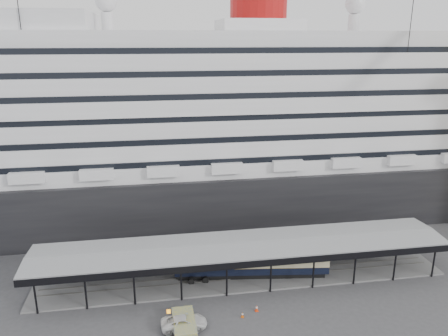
% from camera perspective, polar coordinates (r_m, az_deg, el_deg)
% --- Properties ---
extents(ground, '(200.00, 200.00, 0.00)m').
position_cam_1_polar(ground, '(58.19, 3.44, -16.53)').
color(ground, '#39393C').
rests_on(ground, ground).
extents(cruise_ship, '(130.00, 30.00, 43.90)m').
position_cam_1_polar(cruise_ship, '(81.32, -1.28, 7.12)').
color(cruise_ship, black).
rests_on(cruise_ship, ground).
extents(platform_canopy, '(56.00, 9.18, 5.30)m').
position_cam_1_polar(platform_canopy, '(61.16, 2.43, -12.16)').
color(platform_canopy, slate).
rests_on(platform_canopy, ground).
extents(port_truck, '(5.28, 2.52, 1.45)m').
position_cam_1_polar(port_truck, '(52.88, -5.23, -19.45)').
color(port_truck, silver).
rests_on(port_truck, ground).
extents(pullman_carriage, '(21.16, 5.36, 20.61)m').
position_cam_1_polar(pullman_carriage, '(61.33, 3.62, -11.93)').
color(pullman_carriage, black).
rests_on(pullman_carriage, ground).
extents(traffic_cone_left, '(0.43, 0.43, 0.73)m').
position_cam_1_polar(traffic_cone_left, '(54.28, -3.44, -18.80)').
color(traffic_cone_left, red).
rests_on(traffic_cone_left, ground).
extents(traffic_cone_mid, '(0.46, 0.46, 0.69)m').
position_cam_1_polar(traffic_cone_mid, '(54.58, 2.42, -18.60)').
color(traffic_cone_mid, '#D2550B').
rests_on(traffic_cone_mid, ground).
extents(traffic_cone_right, '(0.44, 0.44, 0.81)m').
position_cam_1_polar(traffic_cone_right, '(55.64, 4.29, -17.78)').
color(traffic_cone_right, red).
rests_on(traffic_cone_right, ground).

